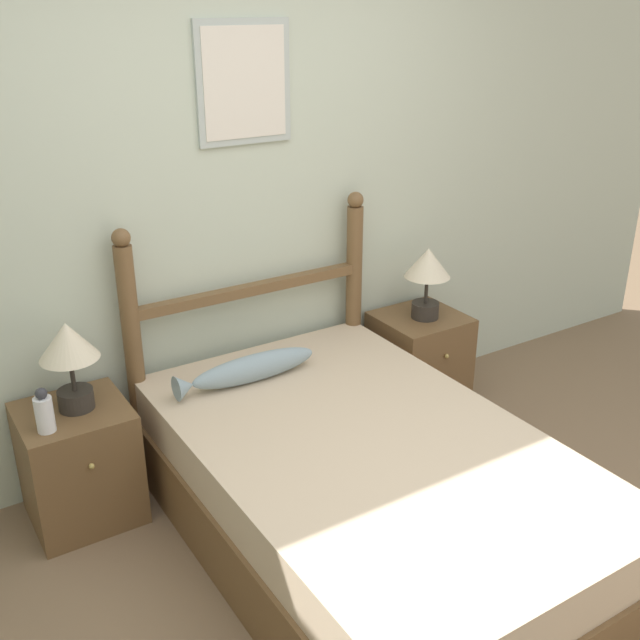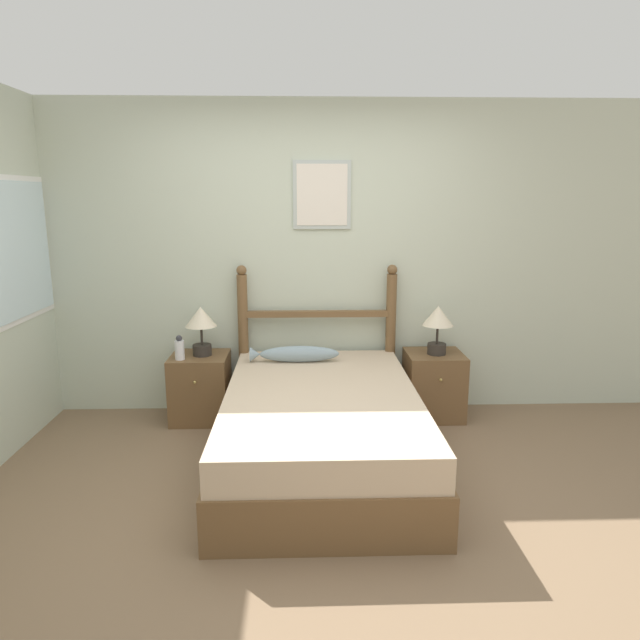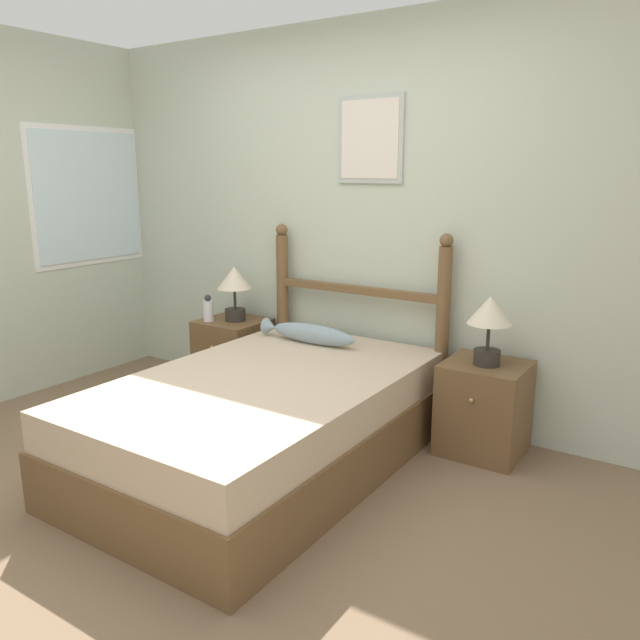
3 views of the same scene
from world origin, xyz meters
name	(u,v)px [view 3 (image 3 of 3)]	position (x,y,z in m)	size (l,w,h in m)	color
ground_plane	(175,509)	(0.00, 0.00, 0.00)	(16.00, 16.00, 0.00)	#7A6047
wall_back	(356,222)	(0.00, 1.73, 1.28)	(6.40, 0.08, 2.55)	beige
bed	(265,422)	(0.08, 0.62, 0.26)	(1.31, 2.08, 0.52)	brown
headboard	(356,316)	(0.08, 1.62, 0.66)	(1.31, 0.08, 1.25)	brown
nightstand_left	(234,355)	(-0.88, 1.45, 0.27)	(0.46, 0.46, 0.54)	brown
nightstand_right	(484,408)	(1.03, 1.45, 0.27)	(0.46, 0.46, 0.54)	brown
table_lamp_left	(234,284)	(-0.85, 1.46, 0.81)	(0.25, 0.25, 0.40)	#2D2823
table_lamp_right	(489,318)	(1.04, 1.43, 0.81)	(0.25, 0.25, 0.40)	#2D2823
bottle	(208,309)	(-1.00, 1.34, 0.63)	(0.07, 0.07, 0.20)	white
fish_pillow	(308,333)	(-0.11, 1.32, 0.58)	(0.70, 0.12, 0.13)	#8499A3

